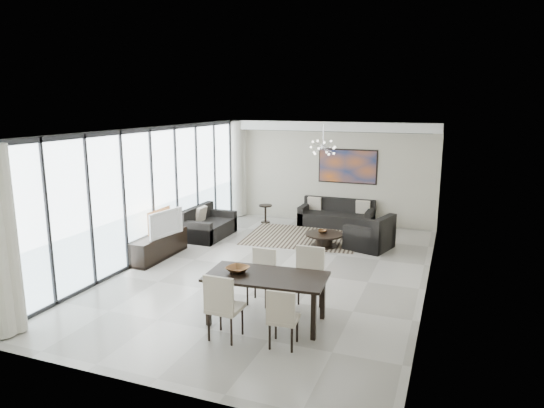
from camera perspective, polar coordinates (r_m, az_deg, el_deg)
The scene contains 20 objects.
room_shell at distance 9.65m, azimuth 3.02°, elevation 0.01°, with size 6.00×9.00×2.90m.
window_wall at distance 11.10m, azimuth -13.51°, elevation 1.37°, with size 0.37×8.95×2.90m.
soffit at distance 13.72m, azimuth 6.81°, elevation 9.07°, with size 5.98×0.40×0.26m, color white.
painting at distance 13.88m, azimuth 8.88°, elevation 4.40°, with size 1.68×0.04×0.98m, color #C25A1B.
chandelier at distance 11.94m, azimuth 6.04°, elevation 6.64°, with size 0.66×0.66×0.71m.
rug at distance 12.61m, azimuth 3.64°, elevation -3.89°, with size 2.85×2.19×0.01m, color black.
coffee_table at distance 11.83m, azimuth 6.16°, elevation -4.13°, with size 0.91×0.91×0.32m.
bowl_coffee at distance 11.85m, azimuth 5.95°, elevation -3.22°, with size 0.22×0.22×0.07m, color brown.
sofa_main at distance 13.78m, azimuth 7.61°, elevation -1.53°, with size 2.05×0.84×0.75m.
loveseat at distance 12.67m, azimuth -7.60°, elevation -2.68°, with size 0.88×1.56×0.78m.
armchair at distance 11.80m, azimuth 11.56°, elevation -3.84°, with size 1.16×1.19×0.82m.
side_table at distance 14.00m, azimuth -0.78°, elevation -0.80°, with size 0.38×0.38×0.52m.
tv_console at distance 11.20m, azimuth -13.26°, elevation -4.85°, with size 0.48×1.72×0.54m, color black.
television at distance 10.95m, azimuth -12.74°, elevation -2.17°, with size 1.01×0.13×0.58m, color gray.
dining_table at distance 7.69m, azimuth -0.67°, elevation -8.97°, with size 1.95×1.08×0.79m.
dining_chair_sw at distance 7.20m, azimuth -5.89°, elevation -11.50°, with size 0.48×0.48×1.03m.
dining_chair_se at distance 6.98m, azimuth 1.21°, elevation -12.91°, with size 0.45×0.45×0.90m.
dining_chair_nw at distance 8.52m, azimuth -1.17°, elevation -8.00°, with size 0.43×0.43×0.94m.
dining_chair_ne at distance 8.24m, azimuth 4.29°, elevation -8.20°, with size 0.50×0.50×1.06m.
bowl_dining at distance 7.81m, azimuth -4.08°, elevation -7.68°, with size 0.35×0.35×0.09m, color brown.
Camera 1 is at (3.34, -8.99, 3.46)m, focal length 32.00 mm.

